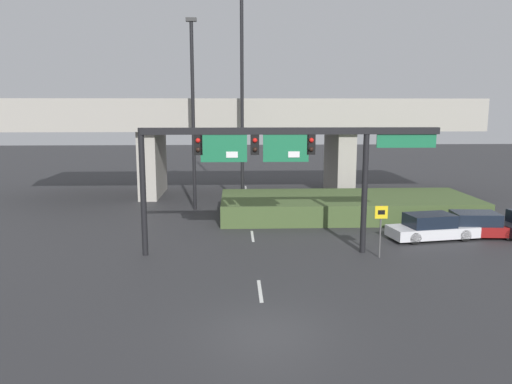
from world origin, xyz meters
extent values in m
plane|color=#2D2D30|center=(0.00, 0.00, 0.00)|extent=(160.00, 160.00, 0.00)
cube|color=silver|center=(0.00, 3.61, 0.00)|extent=(0.14, 2.40, 0.01)
cube|color=silver|center=(0.00, 11.94, 0.00)|extent=(0.14, 2.40, 0.01)
cube|color=silver|center=(0.00, 20.27, 0.00)|extent=(0.14, 2.40, 0.01)
cube|color=silver|center=(0.00, 28.60, 0.00)|extent=(0.14, 2.40, 0.01)
cylinder|color=black|center=(-5.29, 8.61, 3.05)|extent=(0.28, 0.28, 6.10)
cylinder|color=black|center=(5.29, 8.61, 3.05)|extent=(0.28, 0.28, 6.10)
cube|color=black|center=(1.73, 8.61, 5.94)|extent=(14.04, 0.32, 0.32)
cube|color=black|center=(-2.65, 8.61, 5.31)|extent=(0.40, 0.28, 0.95)
sphere|color=red|center=(-2.65, 8.44, 5.52)|extent=(0.22, 0.22, 0.22)
sphere|color=black|center=(-2.65, 8.44, 5.10)|extent=(0.22, 0.22, 0.22)
cube|color=black|center=(0.00, 8.61, 5.31)|extent=(0.40, 0.28, 0.95)
sphere|color=red|center=(0.00, 8.44, 5.52)|extent=(0.22, 0.22, 0.22)
sphere|color=black|center=(0.00, 8.44, 5.10)|extent=(0.22, 0.22, 0.22)
cube|color=black|center=(2.65, 8.61, 5.31)|extent=(0.40, 0.28, 0.95)
sphere|color=red|center=(2.65, 8.44, 5.52)|extent=(0.22, 0.22, 0.22)
sphere|color=black|center=(2.65, 8.44, 5.10)|extent=(0.22, 0.22, 0.22)
cube|color=#196B42|center=(-1.46, 8.51, 5.14)|extent=(2.17, 0.08, 1.28)
cube|color=white|center=(-1.08, 8.46, 4.86)|extent=(0.54, 0.03, 0.28)
cube|color=#196B42|center=(1.46, 8.51, 5.14)|extent=(2.15, 0.08, 1.28)
cube|color=white|center=(1.83, 8.46, 4.85)|extent=(0.54, 0.03, 0.28)
cube|color=#196B42|center=(7.19, 8.55, 5.46)|extent=(2.86, 0.07, 0.64)
cylinder|color=#4C4C4C|center=(5.87, 7.71, 1.28)|extent=(0.08, 0.08, 2.56)
cube|color=yellow|center=(5.87, 7.67, 2.21)|extent=(0.60, 0.03, 0.60)
cube|color=black|center=(5.87, 7.65, 2.21)|extent=(0.33, 0.01, 0.21)
cylinder|color=black|center=(-0.42, 20.41, 8.73)|extent=(0.24, 0.24, 17.47)
cylinder|color=black|center=(-3.75, 19.42, 6.29)|extent=(0.24, 0.24, 12.59)
cube|color=#333333|center=(-3.75, 19.42, 12.71)|extent=(0.70, 0.36, 0.24)
cube|color=#A39E93|center=(0.00, 25.49, 6.02)|extent=(35.63, 7.64, 1.50)
cube|color=#A39E93|center=(0.00, 21.88, 7.22)|extent=(35.63, 0.40, 0.90)
cube|color=#A39E93|center=(-7.57, 25.49, 2.64)|extent=(1.40, 6.11, 5.27)
cube|color=#A39E93|center=(7.57, 25.49, 2.64)|extent=(1.40, 6.11, 5.27)
cube|color=#42562D|center=(6.35, 16.88, 0.65)|extent=(16.35, 6.49, 1.31)
cube|color=silver|center=(9.68, 10.91, 0.44)|extent=(4.91, 2.52, 0.57)
cube|color=black|center=(9.49, 10.88, 1.06)|extent=(2.67, 1.98, 0.67)
cylinder|color=black|center=(10.98, 11.91, 0.32)|extent=(0.67, 0.32, 0.64)
cylinder|color=black|center=(11.24, 10.38, 0.32)|extent=(0.67, 0.32, 0.64)
cylinder|color=black|center=(8.12, 11.44, 0.32)|extent=(0.67, 0.32, 0.64)
cylinder|color=black|center=(8.37, 9.90, 0.32)|extent=(0.67, 0.32, 0.64)
cube|color=maroon|center=(12.41, 11.36, 0.43)|extent=(4.67, 2.20, 0.55)
cube|color=black|center=(12.23, 11.37, 1.03)|extent=(2.48, 1.85, 0.65)
cylinder|color=black|center=(13.88, 12.08, 0.32)|extent=(0.65, 0.27, 0.64)
cylinder|color=black|center=(13.76, 10.43, 0.32)|extent=(0.65, 0.27, 0.64)
cylinder|color=black|center=(11.07, 12.28, 0.32)|extent=(0.65, 0.27, 0.64)
cylinder|color=black|center=(10.95, 10.64, 0.32)|extent=(0.65, 0.27, 0.64)
cylinder|color=black|center=(14.18, 11.92, 0.32)|extent=(0.67, 0.32, 0.64)
camera|label=1|loc=(-0.94, -14.82, 7.04)|focal=35.00mm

